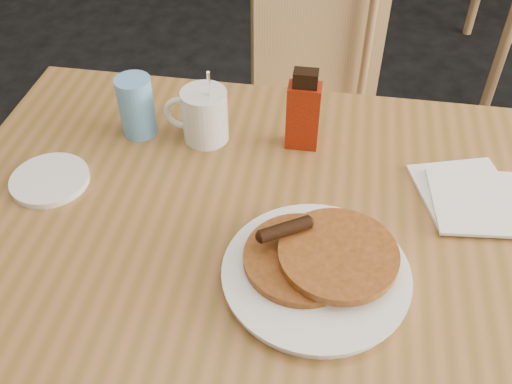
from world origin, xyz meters
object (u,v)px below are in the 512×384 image
(blue_tumbler, at_px, (136,106))
(pancake_plate, at_px, (317,267))
(main_table, at_px, (282,235))
(syrup_bottle, at_px, (303,112))
(chair_main_far, at_px, (312,101))
(coffee_mug, at_px, (203,115))

(blue_tumbler, bearing_deg, pancake_plate, -38.52)
(main_table, relative_size, pancake_plate, 4.33)
(main_table, relative_size, syrup_bottle, 7.61)
(chair_main_far, bearing_deg, pancake_plate, -106.51)
(main_table, distance_m, syrup_bottle, 0.24)
(coffee_mug, bearing_deg, syrup_bottle, 20.09)
(pancake_plate, height_order, coffee_mug, coffee_mug)
(blue_tumbler, bearing_deg, syrup_bottle, 2.53)
(main_table, xyz_separation_m, chair_main_far, (-0.00, 0.72, -0.20))
(main_table, relative_size, blue_tumbler, 10.27)
(pancake_plate, xyz_separation_m, coffee_mug, (-0.25, 0.31, 0.04))
(chair_main_far, bearing_deg, coffee_mug, -130.50)
(syrup_bottle, relative_size, blue_tumbler, 1.35)
(chair_main_far, bearing_deg, main_table, -111.13)
(syrup_bottle, bearing_deg, coffee_mug, -177.80)
(main_table, height_order, coffee_mug, coffee_mug)
(pancake_plate, bearing_deg, main_table, 121.25)
(chair_main_far, height_order, pancake_plate, chair_main_far)
(coffee_mug, relative_size, syrup_bottle, 1.01)
(coffee_mug, bearing_deg, main_table, -30.20)
(syrup_bottle, distance_m, blue_tumbler, 0.32)
(coffee_mug, height_order, syrup_bottle, coffee_mug)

